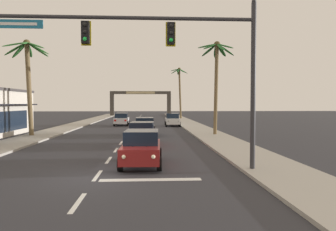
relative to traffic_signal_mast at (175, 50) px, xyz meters
The scene contains 14 objects.
ground_plane 6.25m from the traffic_signal_mast, 168.15° to the right, with size 220.00×220.00×0.00m, color #2D2D33.
sidewalk_right 20.52m from the traffic_signal_mast, 76.74° to the left, with size 3.20×110.00×0.14m, color #9E998E.
sidewalk_left 22.86m from the traffic_signal_mast, 119.77° to the left, with size 3.20×110.00×0.14m, color #9E998E.
lane_markings 21.26m from the traffic_signal_mast, 97.96° to the left, with size 4.28×89.68×0.01m.
traffic_signal_mast is the anchor object (origin of this frame).
sedan_lead_at_stop_bar 5.02m from the traffic_signal_mast, 128.80° to the left, with size 2.07×4.50×1.68m.
sedan_third_in_queue 10.10m from the traffic_signal_mast, 100.33° to the left, with size 2.11×4.51×1.68m.
sedan_fifth_in_queue 16.70m from the traffic_signal_mast, 95.49° to the left, with size 2.00×4.47×1.68m.
sedan_oncoming_far 30.80m from the traffic_signal_mast, 99.22° to the left, with size 1.96×4.45×1.68m.
sedan_parked_nearest_kerb 28.99m from the traffic_signal_mast, 86.13° to the left, with size 2.00×4.47×1.68m.
palm_left_second 19.70m from the traffic_signal_mast, 127.29° to the left, with size 4.20×4.43×8.70m.
palm_right_second 16.57m from the traffic_signal_mast, 71.98° to the left, with size 3.55×3.41×8.74m.
palm_right_farthest 47.72m from the traffic_signal_mast, 84.38° to the left, with size 3.39×3.27×9.83m.
town_gateway_arch 63.69m from the traffic_signal_mast, 92.92° to the left, with size 14.55×0.90×5.93m.
Camera 1 is at (2.17, -13.10, 3.00)m, focal length 34.32 mm.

